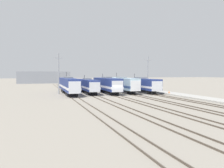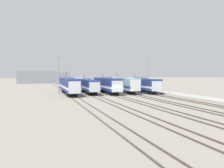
% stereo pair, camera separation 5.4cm
% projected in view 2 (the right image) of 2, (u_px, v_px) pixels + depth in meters
% --- Properties ---
extents(ground_plane, '(400.00, 400.00, 0.00)m').
position_uv_depth(ground_plane, '(117.00, 96.00, 49.89)').
color(ground_plane, gray).
extents(rail_pair_far_left, '(1.50, 120.00, 0.15)m').
position_uv_depth(rail_pair_far_left, '(74.00, 97.00, 46.77)').
color(rail_pair_far_left, '#4C4238').
rests_on(rail_pair_far_left, ground_plane).
extents(rail_pair_center_left, '(1.51, 120.00, 0.15)m').
position_uv_depth(rail_pair_center_left, '(96.00, 97.00, 48.33)').
color(rail_pair_center_left, '#4C4238').
rests_on(rail_pair_center_left, ground_plane).
extents(rail_pair_center, '(1.51, 120.00, 0.15)m').
position_uv_depth(rail_pair_center, '(117.00, 96.00, 49.88)').
color(rail_pair_center, '#4C4238').
rests_on(rail_pair_center, ground_plane).
extents(rail_pair_center_right, '(1.51, 120.00, 0.15)m').
position_uv_depth(rail_pair_center_right, '(137.00, 95.00, 51.44)').
color(rail_pair_center_right, '#4C4238').
rests_on(rail_pair_center_right, ground_plane).
extents(rail_pair_far_right, '(1.50, 120.00, 0.15)m').
position_uv_depth(rail_pair_far_right, '(155.00, 94.00, 52.99)').
color(rail_pair_far_right, '#4C4238').
rests_on(rail_pair_far_right, ground_plane).
extents(locomotive_far_left, '(2.84, 19.99, 5.49)m').
position_uv_depth(locomotive_far_left, '(69.00, 85.00, 54.67)').
color(locomotive_far_left, black).
rests_on(locomotive_far_left, ground_plane).
extents(locomotive_center_left, '(2.79, 16.54, 4.78)m').
position_uv_depth(locomotive_center_left, '(88.00, 85.00, 56.90)').
color(locomotive_center_left, black).
rests_on(locomotive_center_left, ground_plane).
extents(locomotive_center, '(2.99, 16.99, 5.11)m').
position_uv_depth(locomotive_center, '(107.00, 85.00, 57.06)').
color(locomotive_center, black).
rests_on(locomotive_center, ground_plane).
extents(locomotive_center_right, '(2.87, 18.84, 5.38)m').
position_uv_depth(locomotive_center_right, '(122.00, 84.00, 60.30)').
color(locomotive_center_right, '#232326').
rests_on(locomotive_center_right, ground_plane).
extents(locomotive_far_right, '(3.13, 18.19, 5.18)m').
position_uv_depth(locomotive_far_right, '(141.00, 85.00, 59.98)').
color(locomotive_far_right, black).
rests_on(locomotive_far_right, ground_plane).
extents(catenary_tower_left, '(2.11, 0.31, 10.27)m').
position_uv_depth(catenary_tower_left, '(59.00, 73.00, 54.34)').
color(catenary_tower_left, gray).
rests_on(catenary_tower_left, ground_plane).
extents(catenary_tower_right, '(2.11, 0.31, 10.27)m').
position_uv_depth(catenary_tower_right, '(148.00, 73.00, 62.21)').
color(catenary_tower_right, gray).
rests_on(catenary_tower_right, ground_plane).
extents(platform, '(4.00, 120.00, 0.37)m').
position_uv_depth(platform, '(171.00, 94.00, 54.44)').
color(platform, '#A8A59E').
rests_on(platform, ground_plane).
extents(traffic_cone, '(0.34, 0.34, 0.59)m').
position_uv_depth(traffic_cone, '(169.00, 92.00, 53.81)').
color(traffic_cone, orange).
rests_on(traffic_cone, platform).
extents(depot_building, '(26.44, 8.41, 6.16)m').
position_uv_depth(depot_building, '(44.00, 77.00, 115.44)').
color(depot_building, gray).
rests_on(depot_building, ground_plane).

